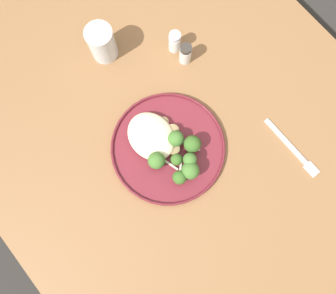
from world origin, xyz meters
The scene contains 24 objects.
ground centered at (0.00, 0.00, 0.00)m, with size 6.00×6.00×0.00m, color #2D2B28.
wooden_dining_table centered at (0.00, 0.00, 0.66)m, with size 1.40×1.00×0.74m.
dinner_plate centered at (-0.01, -0.05, 0.75)m, with size 0.29×0.29×0.02m.
noodle_bed centered at (-0.06, -0.06, 0.77)m, with size 0.13×0.11×0.04m.
seared_scallop_front_small centered at (-0.06, -0.07, 0.76)m, with size 0.03×0.03×0.01m.
seared_scallop_right_edge centered at (-0.09, -0.09, 0.76)m, with size 0.02×0.02×0.01m.
seared_scallop_tilted_round centered at (-0.07, -0.02, 0.76)m, with size 0.03×0.03×0.01m.
seared_scallop_tiny_bay centered at (-0.05, -0.05, 0.76)m, with size 0.03×0.03×0.01m.
seared_scallop_center_golden centered at (-0.04, -0.01, 0.76)m, with size 0.03×0.03×0.02m.
seared_scallop_on_noodles centered at (0.00, -0.04, 0.76)m, with size 0.03×0.03×0.01m.
broccoli_floret_tall_stalk centered at (0.03, -0.05, 0.78)m, with size 0.03×0.03×0.04m.
broccoli_floret_near_rim centered at (0.07, -0.08, 0.78)m, with size 0.03×0.03×0.05m.
broccoli_floret_beside_noodles centered at (0.02, 0.00, 0.78)m, with size 0.04×0.04×0.06m.
broccoli_floret_right_tilted centered at (-0.01, -0.02, 0.78)m, with size 0.04×0.04×0.05m.
broccoli_floret_left_leaning centered at (0.05, -0.03, 0.79)m, with size 0.03×0.03×0.06m.
broccoli_floret_split_head centered at (0.00, -0.09, 0.78)m, with size 0.04×0.04×0.05m.
broccoli_floret_rear_charred centered at (0.07, -0.05, 0.79)m, with size 0.04×0.04×0.06m.
onion_sliver_short_strip centered at (0.05, -0.06, 0.75)m, with size 0.06×0.01×0.00m, color silver.
onion_sliver_long_sliver centered at (0.02, 0.00, 0.75)m, with size 0.06×0.01×0.00m, color silver.
onion_sliver_curled_piece centered at (0.03, -0.07, 0.75)m, with size 0.04×0.01×0.00m, color silver.
water_glass centered at (-0.32, -0.01, 0.78)m, with size 0.07×0.07×0.10m.
dinner_fork centered at (0.19, 0.20, 0.74)m, with size 0.19×0.02×0.00m.
salt_shaker centered at (-0.22, 0.14, 0.77)m, with size 0.03×0.03×0.07m.
pepper_shaker centered at (-0.17, 0.14, 0.77)m, with size 0.03×0.03×0.07m.
Camera 1 is at (0.11, -0.15, 1.57)m, focal length 35.53 mm.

